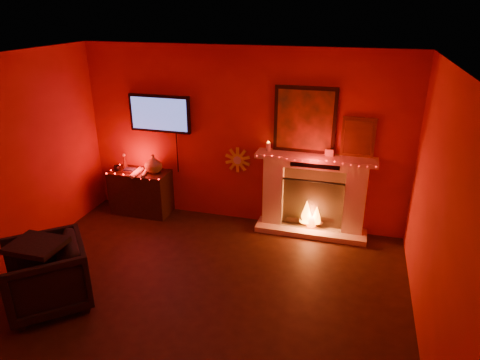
# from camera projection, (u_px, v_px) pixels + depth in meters

# --- Properties ---
(room) EXTENTS (5.00, 5.00, 5.00)m
(room) POSITION_uv_depth(u_px,v_px,m) (173.00, 208.00, 4.23)
(room) COLOR black
(room) RESTS_ON ground
(floor) EXTENTS (5.00, 5.00, 0.00)m
(floor) POSITION_uv_depth(u_px,v_px,m) (181.00, 318.00, 4.75)
(floor) COLOR black
(floor) RESTS_ON ground
(fireplace) EXTENTS (1.72, 0.40, 2.18)m
(fireplace) POSITION_uv_depth(u_px,v_px,m) (313.00, 187.00, 6.31)
(fireplace) COLOR beige
(fireplace) RESTS_ON floor
(tv) EXTENTS (1.00, 0.07, 1.24)m
(tv) POSITION_uv_depth(u_px,v_px,m) (160.00, 114.00, 6.63)
(tv) COLOR black
(tv) RESTS_ON room
(sunburst_clock) EXTENTS (0.40, 0.03, 0.40)m
(sunburst_clock) POSITION_uv_depth(u_px,v_px,m) (238.00, 160.00, 6.58)
(sunburst_clock) COLOR yellow
(sunburst_clock) RESTS_ON room
(console_table) EXTENTS (0.95, 0.55, 1.02)m
(console_table) POSITION_uv_depth(u_px,v_px,m) (142.00, 190.00, 7.01)
(console_table) COLOR black
(console_table) RESTS_ON floor
(armchair) EXTENTS (1.21, 1.21, 0.79)m
(armchair) POSITION_uv_depth(u_px,v_px,m) (46.00, 275.00, 4.81)
(armchair) COLOR black
(armchair) RESTS_ON floor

